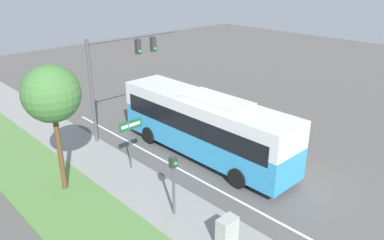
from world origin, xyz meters
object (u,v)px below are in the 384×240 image
Objects in this scene: signal_gantry at (120,65)px; utility_cabinet at (227,232)px; street_sign at (130,135)px; pedestrian_signal at (174,177)px; bus at (204,123)px.

utility_cabinet is at bearing -105.67° from signal_gantry.
signal_gantry is at bearing 74.33° from utility_cabinet.
signal_gantry is 5.39m from street_sign.
pedestrian_signal is 4.64m from street_sign.
pedestrian_signal is (-3.40, -8.69, -2.54)m from signal_gantry.
bus is 3.93× the size of pedestrian_signal.
street_sign is 7.49m from utility_cabinet.
street_sign is at bearing -119.44° from signal_gantry.
utility_cabinet is at bearing -86.44° from pedestrian_signal.
pedestrian_signal is 2.40× the size of utility_cabinet.
utility_cabinet is (0.17, -2.81, -1.23)m from pedestrian_signal.
utility_cabinet is (-3.22, -11.49, -3.77)m from signal_gantry.
bus reaches higher than pedestrian_signal.
pedestrian_signal is (-4.89, -3.02, -0.05)m from bus.
signal_gantry reaches higher than bus.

